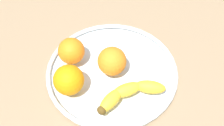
% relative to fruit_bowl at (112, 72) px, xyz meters
% --- Properties ---
extents(ground_plane, '(1.60, 1.60, 0.04)m').
position_rel_fruit_bowl_xyz_m(ground_plane, '(0.00, 0.00, -0.03)').
color(ground_plane, '#927B5D').
extents(fruit_bowl, '(0.36, 0.36, 0.02)m').
position_rel_fruit_bowl_xyz_m(fruit_bowl, '(0.00, 0.00, 0.00)').
color(fruit_bowl, silver).
rests_on(fruit_bowl, ground_plane).
extents(banana, '(0.19, 0.08, 0.03)m').
position_rel_fruit_bowl_xyz_m(banana, '(-0.00, 0.09, 0.03)').
color(banana, yellow).
rests_on(banana, fruit_bowl).
extents(orange_back_left, '(0.08, 0.08, 0.08)m').
position_rel_fruit_bowl_xyz_m(orange_back_left, '(0.00, -0.00, 0.05)').
color(orange_back_left, orange).
rests_on(orange_back_left, fruit_bowl).
extents(orange_front_left, '(0.07, 0.07, 0.07)m').
position_rel_fruit_bowl_xyz_m(orange_front_left, '(0.08, -0.08, 0.04)').
color(orange_front_left, orange).
rests_on(orange_front_left, fruit_bowl).
extents(orange_back_right, '(0.08, 0.08, 0.08)m').
position_rel_fruit_bowl_xyz_m(orange_back_right, '(0.12, 0.01, 0.05)').
color(orange_back_right, orange).
rests_on(orange_back_right, fruit_bowl).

